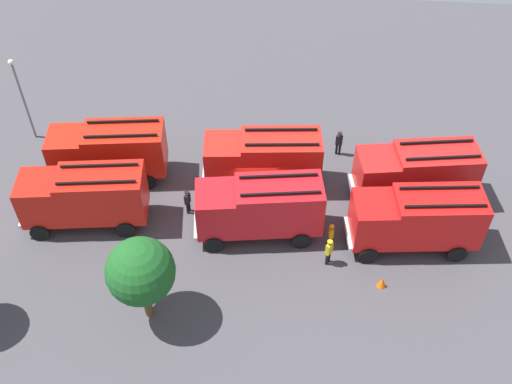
% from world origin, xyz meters
% --- Properties ---
extents(ground_plane, '(55.54, 55.54, 0.00)m').
position_xyz_m(ground_plane, '(0.00, 0.00, 0.00)').
color(ground_plane, '#423F44').
extents(fire_truck_0, '(7.50, 3.68, 3.88)m').
position_xyz_m(fire_truck_0, '(-9.37, -1.82, 2.15)').
color(fire_truck_0, red).
rests_on(fire_truck_0, ground).
extents(fire_truck_1, '(7.41, 3.35, 3.88)m').
position_xyz_m(fire_truck_1, '(-0.25, -2.18, 2.15)').
color(fire_truck_1, red).
rests_on(fire_truck_1, ground).
extents(fire_truck_2, '(7.47, 3.56, 3.88)m').
position_xyz_m(fire_truck_2, '(9.29, -2.05, 2.15)').
color(fire_truck_2, red).
rests_on(fire_truck_2, ground).
extents(fire_truck_3, '(7.43, 3.42, 3.88)m').
position_xyz_m(fire_truck_3, '(-9.03, 1.97, 2.15)').
color(fire_truck_3, red).
rests_on(fire_truck_3, ground).
extents(fire_truck_4, '(7.48, 3.62, 3.88)m').
position_xyz_m(fire_truck_4, '(-0.40, 1.89, 2.15)').
color(fire_truck_4, red).
rests_on(fire_truck_4, ground).
extents(fire_truck_5, '(7.47, 3.56, 3.88)m').
position_xyz_m(fire_truck_5, '(9.62, 1.96, 2.15)').
color(fire_truck_5, red).
rests_on(fire_truck_5, ground).
extents(firefighter_0, '(0.33, 0.46, 1.69)m').
position_xyz_m(firefighter_0, '(4.01, 0.65, 0.94)').
color(firefighter_0, black).
rests_on(firefighter_0, ground).
extents(firefighter_1, '(0.28, 0.44, 1.60)m').
position_xyz_m(firefighter_1, '(-4.45, 2.45, 0.89)').
color(firefighter_1, black).
rests_on(firefighter_1, ground).
extents(firefighter_2, '(0.43, 0.48, 1.82)m').
position_xyz_m(firefighter_2, '(-4.34, 3.78, 1.03)').
color(firefighter_2, black).
rests_on(firefighter_2, ground).
extents(firefighter_3, '(0.47, 0.34, 1.80)m').
position_xyz_m(firefighter_3, '(-4.94, -5.48, 1.02)').
color(firefighter_3, black).
rests_on(firefighter_3, ground).
extents(tree_0, '(3.37, 3.37, 5.22)m').
position_xyz_m(tree_0, '(4.77, 7.98, 3.51)').
color(tree_0, brown).
rests_on(tree_0, ground).
extents(traffic_cone_0, '(0.48, 0.48, 0.68)m').
position_xyz_m(traffic_cone_0, '(-7.23, 5.11, 0.34)').
color(traffic_cone_0, '#F2600C').
rests_on(traffic_cone_0, ground).
extents(lamppost, '(0.36, 0.36, 6.12)m').
position_xyz_m(lamppost, '(15.71, -5.39, 3.61)').
color(lamppost, slate).
rests_on(lamppost, ground).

